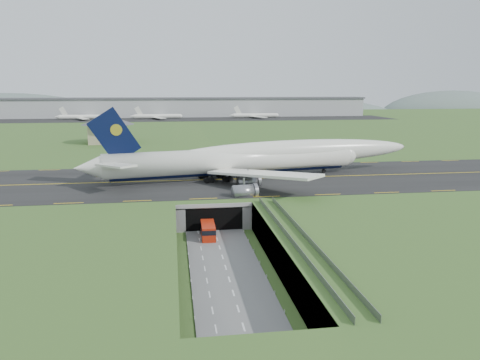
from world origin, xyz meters
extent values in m
plane|color=#365E25|center=(0.00, 0.00, 0.00)|extent=(900.00, 900.00, 0.00)
cube|color=gray|center=(0.00, 0.00, 3.00)|extent=(800.00, 800.00, 6.00)
cube|color=slate|center=(0.00, -7.50, 0.10)|extent=(12.00, 75.00, 0.20)
cube|color=black|center=(0.00, 33.00, 6.09)|extent=(800.00, 44.00, 0.18)
cube|color=gray|center=(0.00, 19.00, 5.50)|extent=(16.00, 22.00, 1.00)
cube|color=gray|center=(-7.00, 19.00, 3.00)|extent=(2.00, 22.00, 6.00)
cube|color=gray|center=(7.00, 19.00, 3.00)|extent=(2.00, 22.00, 6.00)
cube|color=black|center=(0.00, 14.00, 2.50)|extent=(12.00, 12.00, 5.00)
cube|color=#A8A8A3|center=(0.00, 7.95, 5.60)|extent=(17.00, 0.50, 0.80)
cube|color=#A8A8A3|center=(11.00, -18.50, 5.80)|extent=(3.00, 53.00, 0.50)
cube|color=gray|center=(9.60, -18.50, 6.55)|extent=(0.06, 53.00, 1.00)
cube|color=gray|center=(12.40, -18.50, 6.55)|extent=(0.06, 53.00, 1.00)
cylinder|color=#A8A8A3|center=(11.00, -40.00, 2.80)|extent=(0.90, 0.90, 5.60)
cylinder|color=#A8A8A3|center=(11.00, -28.00, 2.80)|extent=(0.90, 0.90, 5.60)
cylinder|color=#A8A8A3|center=(11.00, -16.00, 2.80)|extent=(0.90, 0.90, 5.60)
cylinder|color=#A8A8A3|center=(11.00, -4.00, 2.80)|extent=(0.90, 0.90, 5.60)
cylinder|color=white|center=(7.41, 33.32, 11.08)|extent=(66.63, 18.21, 6.27)
sphere|color=white|center=(40.16, 39.34, 11.08)|extent=(7.15, 7.15, 6.14)
cone|color=white|center=(-28.22, 26.76, 11.08)|extent=(7.82, 7.10, 5.95)
ellipsoid|color=white|center=(25.10, 36.57, 12.49)|extent=(70.47, 18.44, 6.58)
ellipsoid|color=black|center=(39.20, 39.17, 11.86)|extent=(4.81, 3.49, 2.19)
cylinder|color=black|center=(7.41, 33.32, 8.63)|extent=(62.70, 14.04, 2.63)
cube|color=white|center=(6.51, 49.09, 10.10)|extent=(16.29, 29.95, 2.64)
cube|color=white|center=(-23.77, 35.05, 12.55)|extent=(7.46, 11.61, 1.00)
cube|color=white|center=(12.18, 18.26, 10.10)|extent=(24.25, 26.79, 2.64)
cube|color=white|center=(-21.12, 20.60, 12.55)|extent=(10.15, 11.19, 1.00)
cube|color=black|center=(-21.96, 27.92, 18.42)|extent=(12.36, 2.83, 13.86)
cylinder|color=yellow|center=(-21.48, 28.00, 19.89)|extent=(2.82, 1.17, 2.74)
cylinder|color=slate|center=(6.43, 42.60, 7.06)|extent=(5.59, 4.10, 3.23)
cylinder|color=slate|center=(0.02, 51.88, 7.06)|extent=(5.59, 4.10, 3.23)
cylinder|color=slate|center=(9.80, 24.30, 7.06)|extent=(5.59, 4.10, 3.23)
cylinder|color=slate|center=(7.10, 13.35, 7.06)|extent=(5.59, 4.10, 3.23)
cylinder|color=black|center=(33.61, 38.14, 6.72)|extent=(1.15, 0.68, 1.08)
cube|color=black|center=(3.08, 32.52, 6.87)|extent=(7.02, 7.81, 1.37)
cube|color=#B5220C|center=(-1.68, 3.43, 1.63)|extent=(2.79, 7.18, 2.85)
cube|color=black|center=(-1.68, 3.43, 2.20)|extent=(2.85, 7.27, 0.95)
cube|color=black|center=(-1.68, 3.43, 0.44)|extent=(2.59, 6.70, 0.48)
cylinder|color=black|center=(-2.96, 1.07, 0.52)|extent=(0.35, 0.86, 0.86)
cylinder|color=black|center=(-2.87, 5.82, 0.52)|extent=(0.35, 0.86, 0.86)
cylinder|color=black|center=(-0.49, 1.03, 0.52)|extent=(0.35, 0.86, 0.86)
cylinder|color=black|center=(-0.40, 5.78, 0.52)|extent=(0.35, 0.86, 0.86)
cube|color=tan|center=(-35.68, 121.41, 10.04)|extent=(15.52, 15.52, 8.09)
cone|color=#4C4C51|center=(-35.68, 121.41, 16.11)|extent=(22.76, 22.76, 4.04)
cube|color=#B2B2B2|center=(0.00, 300.00, 13.50)|extent=(300.00, 22.00, 15.00)
cube|color=#4C4C51|center=(0.00, 300.00, 21.00)|extent=(302.00, 24.00, 1.20)
cube|color=black|center=(0.00, 270.00, 6.14)|extent=(320.00, 50.00, 0.08)
cylinder|color=white|center=(-73.45, 275.00, 8.18)|extent=(34.00, 3.20, 3.20)
cylinder|color=white|center=(-19.15, 275.00, 8.18)|extent=(34.00, 3.20, 3.20)
cylinder|color=white|center=(56.00, 275.00, 8.18)|extent=(34.00, 3.20, 3.20)
ellipsoid|color=#586961|center=(-180.00, 430.00, -4.00)|extent=(220.00, 77.00, 56.00)
ellipsoid|color=#586961|center=(120.00, 430.00, -4.00)|extent=(260.00, 91.00, 44.00)
ellipsoid|color=#586961|center=(320.00, 430.00, -4.00)|extent=(180.00, 63.00, 60.00)
camera|label=1|loc=(-8.16, -86.47, 29.88)|focal=35.00mm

